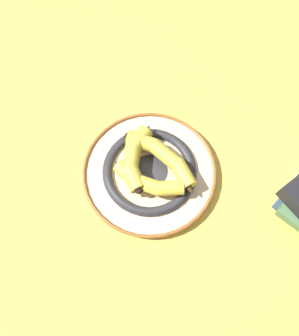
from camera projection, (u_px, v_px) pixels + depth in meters
ground_plane at (166, 172)px, 0.79m from camera, size 2.80×2.80×0.00m
decorative_bowl at (150, 172)px, 0.77m from camera, size 0.32×0.32×0.03m
banana_a at (164, 158)px, 0.75m from camera, size 0.08×0.22×0.04m
banana_b at (135, 157)px, 0.75m from camera, size 0.16×0.10×0.04m
banana_c at (147, 182)px, 0.73m from camera, size 0.08×0.18×0.03m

